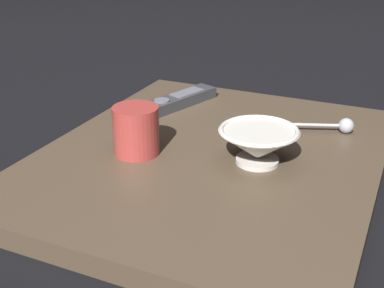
% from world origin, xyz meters
% --- Properties ---
extents(ground_plane, '(6.00, 6.00, 0.00)m').
position_xyz_m(ground_plane, '(0.00, 0.00, 0.00)').
color(ground_plane, black).
extents(table, '(0.68, 0.56, 0.03)m').
position_xyz_m(table, '(0.00, 0.00, 0.02)').
color(table, '#4C3D2D').
rests_on(table, ground).
extents(cereal_bowl, '(0.13, 0.13, 0.06)m').
position_xyz_m(cereal_bowl, '(0.01, 0.09, 0.07)').
color(cereal_bowl, beige).
rests_on(cereal_bowl, table).
extents(coffee_mug, '(0.11, 0.08, 0.08)m').
position_xyz_m(coffee_mug, '(0.06, -0.12, 0.08)').
color(coffee_mug, '#A53833').
rests_on(coffee_mug, table).
extents(teaspoon, '(0.06, 0.12, 0.03)m').
position_xyz_m(teaspoon, '(-0.18, 0.19, 0.05)').
color(teaspoon, '#A3A5B2').
rests_on(teaspoon, table).
extents(tv_remote_near, '(0.20, 0.11, 0.03)m').
position_xyz_m(tv_remote_near, '(-0.19, -0.15, 0.05)').
color(tv_remote_near, '#38383D').
rests_on(tv_remote_near, table).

